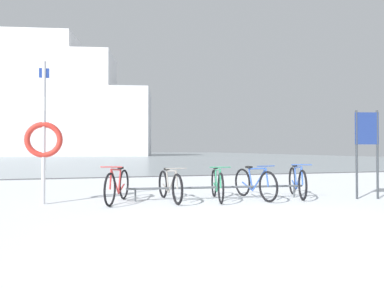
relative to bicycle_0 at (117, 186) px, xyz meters
name	(u,v)px	position (x,y,z in m)	size (l,w,h in m)	color
ground	(119,156)	(1.96, 50.54, -0.41)	(80.00, 132.00, 0.08)	silver
bike_rack	(218,188)	(2.27, -0.13, -0.10)	(4.17, 0.44, 0.31)	#4C5156
bicycle_0	(117,186)	(0.00, 0.00, 0.00)	(0.66, 1.60, 0.81)	black
bicycle_1	(170,186)	(1.14, -0.08, -0.02)	(0.46, 1.73, 0.77)	black
bicycle_2	(217,184)	(2.22, -0.22, -0.01)	(0.48, 1.69, 0.78)	black
bicycle_3	(255,183)	(3.12, -0.27, 0.00)	(0.46, 1.73, 0.80)	black
bicycle_4	(297,182)	(4.24, -0.28, 0.00)	(0.68, 1.66, 0.82)	black
info_sign	(367,138)	(5.67, -0.95, 1.05)	(0.54, 0.16, 2.07)	#33383D
rescue_post	(44,136)	(-1.52, 0.16, 1.07)	(0.76, 0.12, 3.02)	silver
ferry_ship	(21,105)	(-14.95, 57.63, 8.77)	(46.62, 19.07, 27.23)	silver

